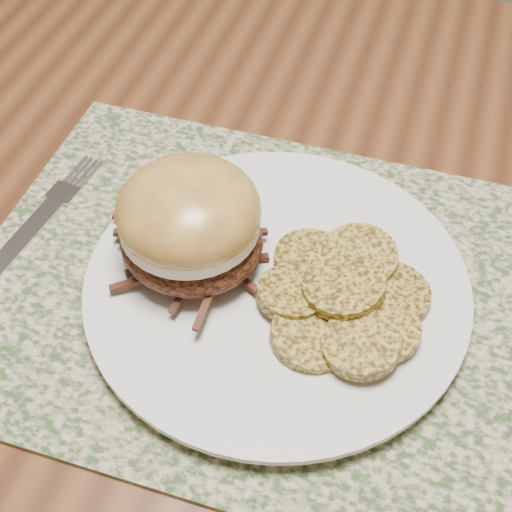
{
  "coord_description": "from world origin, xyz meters",
  "views": [
    {
      "loc": [
        -0.05,
        -0.33,
        1.17
      ],
      "look_at": [
        -0.15,
        -0.02,
        0.79
      ],
      "focal_mm": 50.0,
      "sensor_mm": 36.0,
      "label": 1
    }
  ],
  "objects_px": {
    "dinner_plate": "(277,287)",
    "fork": "(28,234)",
    "dining_table": "(439,375)",
    "pork_sandwich": "(190,223)"
  },
  "relations": [
    {
      "from": "dining_table",
      "to": "fork",
      "type": "height_order",
      "value": "fork"
    },
    {
      "from": "dining_table",
      "to": "pork_sandwich",
      "type": "relative_size",
      "value": 11.73
    },
    {
      "from": "pork_sandwich",
      "to": "dining_table",
      "type": "bearing_deg",
      "value": 23.07
    },
    {
      "from": "dinner_plate",
      "to": "pork_sandwich",
      "type": "height_order",
      "value": "pork_sandwich"
    },
    {
      "from": "dinner_plate",
      "to": "fork",
      "type": "height_order",
      "value": "dinner_plate"
    },
    {
      "from": "dining_table",
      "to": "dinner_plate",
      "type": "bearing_deg",
      "value": -170.29
    },
    {
      "from": "dining_table",
      "to": "pork_sandwich",
      "type": "height_order",
      "value": "pork_sandwich"
    },
    {
      "from": "dinner_plate",
      "to": "fork",
      "type": "bearing_deg",
      "value": -179.09
    },
    {
      "from": "pork_sandwich",
      "to": "fork",
      "type": "relative_size",
      "value": 0.66
    },
    {
      "from": "dining_table",
      "to": "fork",
      "type": "bearing_deg",
      "value": -175.58
    }
  ]
}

